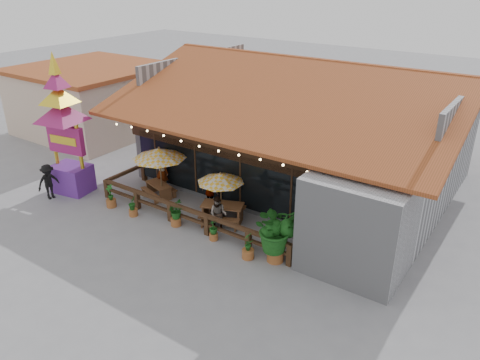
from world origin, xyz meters
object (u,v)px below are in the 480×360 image
Objects in this scene: umbrella_right at (221,178)px; pedestrian at (49,182)px; thai_sign_tower at (62,116)px; tropical_plant at (276,229)px; umbrella_left at (159,154)px; picnic_table_right at (223,210)px; picnic_table_left at (159,188)px.

umbrella_right reaches higher than pedestrian.
thai_sign_tower is 11.43m from tropical_plant.
pedestrian is at bearing -146.14° from umbrella_left.
picnic_table_right is at bearing -2.37° from umbrella_left.
picnic_table_right is 3.65m from tropical_plant.
umbrella_right is at bearing 2.44° from umbrella_left.
tropical_plant is at bearing -11.38° from picnic_table_left.
umbrella_left is 1.60× the size of picnic_table_left.
thai_sign_tower is at bearing -156.57° from umbrella_left.
tropical_plant is at bearing 2.20° from thai_sign_tower.
tropical_plant is at bearing -73.46° from pedestrian.
umbrella_left is 1.85m from picnic_table_left.
pedestrian is at bearing -172.23° from tropical_plant.
pedestrian reaches higher than picnic_table_left.
umbrella_left reaches higher than picnic_table_left.
umbrella_right is 8.00m from thai_sign_tower.
umbrella_right reaches higher than picnic_table_right.
picnic_table_right is at bearing 12.00° from thai_sign_tower.
thai_sign_tower reaches higher than pedestrian.
pedestrian is (-0.19, -1.12, -2.93)m from thai_sign_tower.
umbrella_right is 1.37m from picnic_table_right.
thai_sign_tower is at bearing -154.08° from picnic_table_left.
picnic_table_right is 8.61m from thai_sign_tower.
pedestrian is at bearing -143.58° from picnic_table_left.
picnic_table_left is at bearing -179.02° from umbrella_right.
umbrella_left is at bearing -15.82° from picnic_table_left.
tropical_plant is (7.26, -1.46, 0.89)m from picnic_table_left.
thai_sign_tower is 4.19× the size of pedestrian.
picnic_table_left is at bearing 168.62° from tropical_plant.
picnic_table_left is at bearing 176.63° from picnic_table_right.
picnic_table_right is (3.63, -0.15, -1.71)m from umbrella_left.
umbrella_left is 0.37× the size of thai_sign_tower.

